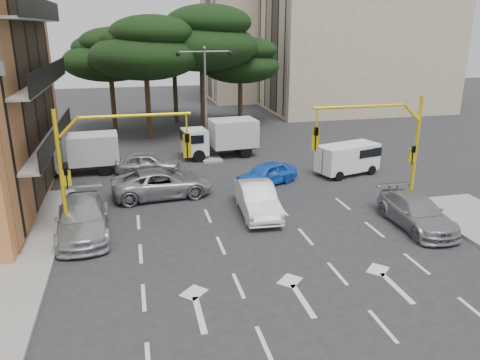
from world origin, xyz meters
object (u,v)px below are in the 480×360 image
Objects in this scene: signal_mast_right at (385,140)px; box_truck_b at (220,138)px; car_white_hatch at (257,199)px; van_white at (347,159)px; car_blue_compact at (267,174)px; car_silver_cross_a at (162,183)px; box_truck_a at (79,155)px; signal_mast_left at (103,156)px; car_silver_cross_b at (148,163)px; street_lamp_center at (205,81)px; car_silver_wagon at (83,218)px; car_silver_parked at (417,212)px.

signal_mast_right is 1.08× the size of box_truck_b.
van_white is at bearing 38.46° from car_white_hatch.
car_blue_compact is 0.71× the size of car_silver_cross_a.
box_truck_a is 0.95× the size of box_truck_b.
signal_mast_left is 8.06m from car_white_hatch.
car_blue_compact is (9.17, 5.71, -3.20)m from signal_mast_left.
signal_mast_left is 1.23× the size of car_white_hatch.
car_silver_cross_b is at bearing 2.21° from car_silver_cross_a.
signal_mast_right is 7.09m from car_white_hatch.
box_truck_b reaches higher than car_silver_cross_b.
signal_mast_right is 1.14× the size of box_truck_a.
car_silver_cross_a is (2.79, 5.01, -3.10)m from signal_mast_left.
signal_mast_right reaches higher than box_truck_b.
signal_mast_left is at bearing 180.00° from signal_mast_right.
box_truck_a is at bearing 145.97° from signal_mast_right.
car_white_hatch is at bearing 173.81° from box_truck_b.
car_silver_cross_a is at bearing 143.41° from box_truck_b.
signal_mast_left is 15.65m from street_lamp_center.
street_lamp_center is 16.25m from car_silver_wagon.
car_silver_parked is at bearing -160.32° from box_truck_b.
car_silver_cross_b is (2.19, 9.64, -3.17)m from signal_mast_left.
car_silver_wagon reaches higher than car_silver_cross_b.
car_white_hatch is 4.85m from car_blue_compact.
car_blue_compact is 12.42m from box_truck_a.
box_truck_b is at bearing -52.09° from car_silver_cross_b.
box_truck_a is (-4.99, 5.67, 0.51)m from car_silver_cross_a.
signal_mast_right is 3.87m from car_silver_parked.
car_silver_parked is 20.96m from box_truck_a.
car_silver_cross_a is 1.35× the size of car_silver_cross_b.
signal_mast_left is 1.43× the size of car_silver_cross_b.
car_white_hatch reaches higher than car_silver_cross_b.
box_truck_b is (-1.51, 7.10, 0.68)m from car_blue_compact.
car_silver_parked is at bearing -130.75° from box_truck_a.
car_silver_cross_a is at bearing -98.17° from van_white.
car_silver_wagon is at bearing 151.82° from signal_mast_left.
car_silver_cross_b is 0.82× the size of car_silver_parked.
car_silver_cross_a is 12.19m from van_white.
van_white is at bearing 88.42° from car_silver_parked.
car_silver_cross_a is (-4.55, 3.79, -0.02)m from car_white_hatch.
signal_mast_left is 1.08× the size of box_truck_b.
car_silver_wagon is (-8.00, -13.37, -4.61)m from street_lamp_center.
car_blue_compact is at bearing -88.85° from car_silver_cross_a.
street_lamp_center reaches higher than box_truck_a.
car_blue_compact is 0.73× the size of box_truck_b.
car_silver_cross_a is 9.21m from box_truck_b.
van_white is at bearing -96.01° from car_silver_cross_b.
signal_mast_right is 1.47× the size of van_white.
car_silver_cross_a is at bearing -164.85° from car_silver_cross_b.
car_silver_parked is at bearing -18.52° from van_white.
box_truck_b is at bearing 91.79° from car_white_hatch.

